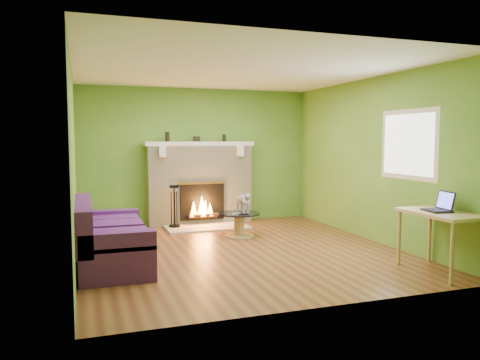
{
  "coord_description": "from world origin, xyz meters",
  "views": [
    {
      "loc": [
        -2.17,
        -6.41,
        1.63
      ],
      "look_at": [
        0.16,
        0.4,
        1.0
      ],
      "focal_mm": 35.0,
      "sensor_mm": 36.0,
      "label": 1
    }
  ],
  "objects_px": {
    "desk": "(441,219)",
    "cat": "(243,202)",
    "coffee_table": "(239,223)",
    "sofa": "(108,240)"
  },
  "relations": [
    {
      "from": "coffee_table",
      "to": "desk",
      "type": "height_order",
      "value": "desk"
    },
    {
      "from": "sofa",
      "to": "desk",
      "type": "distance_m",
      "value": 4.17
    },
    {
      "from": "coffee_table",
      "to": "desk",
      "type": "distance_m",
      "value": 3.27
    },
    {
      "from": "sofa",
      "to": "coffee_table",
      "type": "distance_m",
      "value": 2.46
    },
    {
      "from": "desk",
      "to": "cat",
      "type": "height_order",
      "value": "cat"
    },
    {
      "from": "desk",
      "to": "coffee_table",
      "type": "bearing_deg",
      "value": 120.13
    },
    {
      "from": "sofa",
      "to": "coffee_table",
      "type": "height_order",
      "value": "sofa"
    },
    {
      "from": "cat",
      "to": "coffee_table",
      "type": "bearing_deg",
      "value": -149.72
    },
    {
      "from": "desk",
      "to": "cat",
      "type": "bearing_deg",
      "value": 118.47
    },
    {
      "from": "coffee_table",
      "to": "cat",
      "type": "distance_m",
      "value": 0.36
    }
  ]
}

